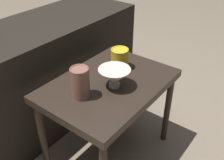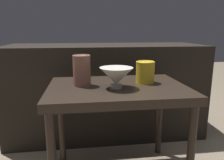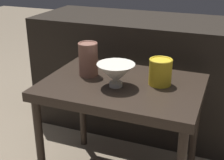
# 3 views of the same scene
# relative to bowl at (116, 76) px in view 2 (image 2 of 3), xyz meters

# --- Properties ---
(table) EXTENTS (0.68, 0.48, 0.51)m
(table) POSITION_rel_bowl_xyz_m (0.01, 0.04, -0.12)
(table) COLOR #2D231C
(table) RESTS_ON ground_plane
(couch_backdrop) EXTENTS (1.42, 0.50, 0.68)m
(couch_backdrop) POSITION_rel_bowl_xyz_m (0.01, 0.61, -0.23)
(couch_backdrop) COLOR black
(couch_backdrop) RESTS_ON ground_plane
(bowl) EXTENTS (0.16, 0.16, 0.10)m
(bowl) POSITION_rel_bowl_xyz_m (0.00, 0.00, 0.00)
(bowl) COLOR silver
(bowl) RESTS_ON table
(vase_textured_left) EXTENTS (0.09, 0.09, 0.15)m
(vase_textured_left) POSITION_rel_bowl_xyz_m (-0.16, 0.07, 0.02)
(vase_textured_left) COLOR brown
(vase_textured_left) RESTS_ON table
(vase_colorful_right) EXTENTS (0.10, 0.10, 0.11)m
(vase_colorful_right) POSITION_rel_bowl_xyz_m (0.16, 0.09, 0.00)
(vase_colorful_right) COLOR gold
(vase_colorful_right) RESTS_ON table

